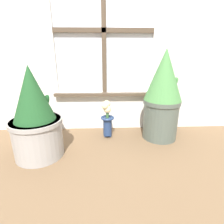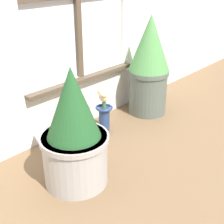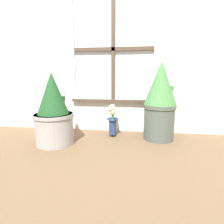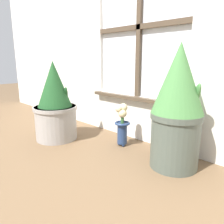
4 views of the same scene
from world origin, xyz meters
name	(u,v)px [view 2 (image 2 of 4)]	position (x,y,z in m)	size (l,w,h in m)	color
ground_plane	(152,155)	(0.00, 0.00, 0.00)	(10.00, 10.00, 0.00)	brown
potted_plant_left	(74,134)	(-0.45, 0.14, 0.27)	(0.33, 0.33, 0.61)	#9E9993
potted_plant_right	(149,65)	(0.45, 0.38, 0.36)	(0.29, 0.29, 0.71)	#4C564C
flower_vase	(104,108)	(0.02, 0.40, 0.17)	(0.11, 0.11, 0.31)	navy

